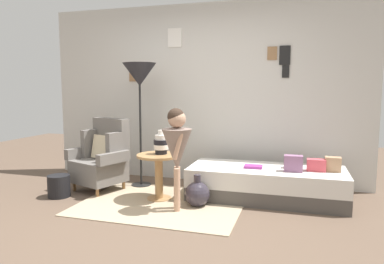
% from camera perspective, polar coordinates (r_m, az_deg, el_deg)
% --- Properties ---
extents(ground_plane, '(12.00, 12.00, 0.00)m').
position_cam_1_polar(ground_plane, '(3.78, -6.58, -14.55)').
color(ground_plane, brown).
extents(gallery_wall, '(4.80, 0.12, 2.60)m').
position_cam_1_polar(gallery_wall, '(5.36, 1.58, 6.11)').
color(gallery_wall, beige).
rests_on(gallery_wall, ground).
extents(rug, '(1.92, 1.48, 0.01)m').
position_cam_1_polar(rug, '(4.43, -4.75, -11.17)').
color(rug, tan).
rests_on(rug, ground).
extents(armchair, '(0.88, 0.77, 0.97)m').
position_cam_1_polar(armchair, '(5.07, -14.02, -3.97)').
color(armchair, olive).
rests_on(armchair, ground).
extents(daybed, '(1.91, 0.82, 0.40)m').
position_cam_1_polar(daybed, '(4.62, 11.65, -8.01)').
color(daybed, '#4C4742').
rests_on(daybed, ground).
extents(pillow_head, '(0.18, 0.12, 0.17)m').
position_cam_1_polar(pillow_head, '(4.58, 21.44, -4.79)').
color(pillow_head, tan).
rests_on(pillow_head, daybed).
extents(pillow_mid, '(0.22, 0.12, 0.14)m').
position_cam_1_polar(pillow_mid, '(4.54, 19.10, -4.99)').
color(pillow_mid, '#D64C56').
rests_on(pillow_mid, daybed).
extents(pillow_back, '(0.18, 0.13, 0.15)m').
position_cam_1_polar(pillow_back, '(4.64, 15.94, -4.61)').
color(pillow_back, gray).
rests_on(pillow_back, daybed).
extents(pillow_extra, '(0.22, 0.12, 0.19)m').
position_cam_1_polar(pillow_extra, '(4.43, 15.77, -4.82)').
color(pillow_extra, gray).
rests_on(pillow_extra, daybed).
extents(side_table, '(0.55, 0.55, 0.57)m').
position_cam_1_polar(side_table, '(4.49, -5.29, -5.64)').
color(side_table, tan).
rests_on(side_table, ground).
extents(vase_striped, '(0.18, 0.18, 0.30)m').
position_cam_1_polar(vase_striped, '(4.47, -4.94, -1.90)').
color(vase_striped, black).
rests_on(vase_striped, side_table).
extents(floor_lamp, '(0.46, 0.46, 1.73)m').
position_cam_1_polar(floor_lamp, '(5.06, -8.32, 8.43)').
color(floor_lamp, black).
rests_on(floor_lamp, ground).
extents(person_child, '(0.34, 0.34, 1.16)m').
position_cam_1_polar(person_child, '(4.01, -2.42, -2.14)').
color(person_child, tan).
rests_on(person_child, ground).
extents(book_on_daybed, '(0.23, 0.17, 0.03)m').
position_cam_1_polar(book_on_daybed, '(4.54, 9.69, -5.44)').
color(book_on_daybed, '#963389').
rests_on(book_on_daybed, daybed).
extents(demijohn_near, '(0.29, 0.29, 0.38)m').
position_cam_1_polar(demijohn_near, '(4.28, 0.85, -9.75)').
color(demijohn_near, '#332D38').
rests_on(demijohn_near, ground).
extents(magazine_basket, '(0.28, 0.28, 0.28)m').
position_cam_1_polar(magazine_basket, '(4.94, -20.36, -8.04)').
color(magazine_basket, black).
rests_on(magazine_basket, ground).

